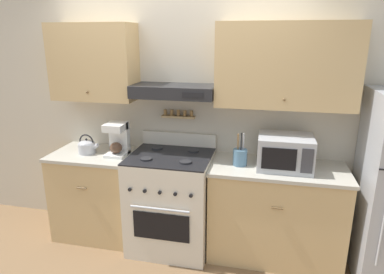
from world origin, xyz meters
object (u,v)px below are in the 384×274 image
at_px(tea_kettle, 87,146).
at_px(stove_range, 171,201).
at_px(microwave, 285,152).
at_px(utensil_crock, 240,157).
at_px(coffee_maker, 118,139).

bearing_deg(tea_kettle, stove_range, -1.56).
bearing_deg(microwave, utensil_crock, -177.42).
bearing_deg(utensil_crock, tea_kettle, -180.00).
distance_m(stove_range, coffee_maker, 0.82).
distance_m(stove_range, utensil_crock, 0.83).
relative_size(coffee_maker, microwave, 0.69).
relative_size(stove_range, coffee_maker, 3.37).
height_order(coffee_maker, microwave, coffee_maker).
bearing_deg(coffee_maker, microwave, -0.46).
relative_size(tea_kettle, microwave, 0.47).
distance_m(coffee_maker, utensil_crock, 1.22).
xyz_separation_m(tea_kettle, microwave, (1.94, 0.02, 0.08)).
bearing_deg(utensil_crock, coffee_maker, 178.55).
xyz_separation_m(coffee_maker, microwave, (1.61, -0.01, -0.02)).
xyz_separation_m(tea_kettle, coffee_maker, (0.32, 0.03, 0.09)).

